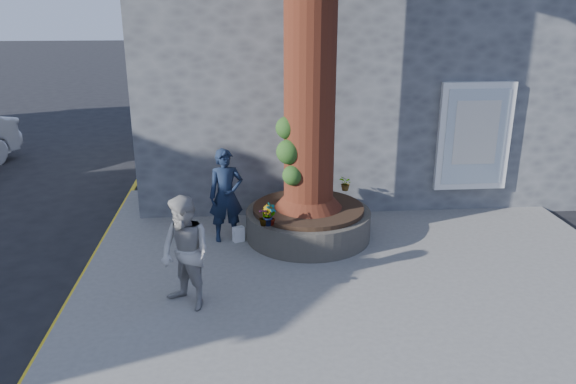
{
  "coord_description": "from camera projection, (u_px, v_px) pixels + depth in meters",
  "views": [
    {
      "loc": [
        -0.35,
        -7.62,
        4.31
      ],
      "look_at": [
        0.37,
        1.31,
        1.25
      ],
      "focal_mm": 35.0,
      "sensor_mm": 36.0,
      "label": 1
    }
  ],
  "objects": [
    {
      "name": "planter",
      "position": [
        308.0,
        222.0,
        10.42
      ],
      "size": [
        2.3,
        2.3,
        0.6
      ],
      "color": "black",
      "rests_on": "pavement"
    },
    {
      "name": "man",
      "position": [
        226.0,
        196.0,
        10.12
      ],
      "size": [
        0.69,
        0.51,
        1.72
      ],
      "primitive_type": "imported",
      "rotation": [
        0.0,
        0.0,
        0.18
      ],
      "color": "#121C31",
      "rests_on": "pavement"
    },
    {
      "name": "stone_shop",
      "position": [
        352.0,
        47.0,
        14.57
      ],
      "size": [
        10.3,
        8.3,
        6.3
      ],
      "color": "#4E5053",
      "rests_on": "ground"
    },
    {
      "name": "woman",
      "position": [
        185.0,
        254.0,
        7.87
      ],
      "size": [
        1.02,
        1.01,
        1.66
      ],
      "primitive_type": "imported",
      "rotation": [
        0.0,
        0.0,
        -0.74
      ],
      "color": "#9B9995",
      "rests_on": "pavement"
    },
    {
      "name": "plant_c",
      "position": [
        264.0,
        217.0,
        9.41
      ],
      "size": [
        0.18,
        0.18,
        0.3
      ],
      "primitive_type": "imported",
      "rotation": [
        0.0,
        0.0,
        3.06
      ],
      "color": "gray",
      "rests_on": "planter"
    },
    {
      "name": "shopping_bag",
      "position": [
        239.0,
        234.0,
        10.27
      ],
      "size": [
        0.23,
        0.19,
        0.28
      ],
      "primitive_type": "cube",
      "rotation": [
        0.0,
        0.0,
        0.4
      ],
      "color": "white",
      "rests_on": "pavement"
    },
    {
      "name": "pavement",
      "position": [
        355.0,
        261.0,
        9.65
      ],
      "size": [
        9.0,
        8.0,
        0.12
      ],
      "primitive_type": "cube",
      "color": "slate",
      "rests_on": "ground"
    },
    {
      "name": "plant_d",
      "position": [
        346.0,
        183.0,
        11.14
      ],
      "size": [
        0.32,
        0.34,
        0.3
      ],
      "primitive_type": "imported",
      "rotation": [
        0.0,
        0.0,
        5.11
      ],
      "color": "gray",
      "rests_on": "planter"
    },
    {
      "name": "plant_a",
      "position": [
        271.0,
        214.0,
        9.4
      ],
      "size": [
        0.24,
        0.25,
        0.4
      ],
      "primitive_type": "imported",
      "rotation": [
        0.0,
        0.0,
        0.87
      ],
      "color": "gray",
      "rests_on": "planter"
    },
    {
      "name": "ground",
      "position": [
        271.0,
        297.0,
        8.61
      ],
      "size": [
        120.0,
        120.0,
        0.0
      ],
      "primitive_type": "plane",
      "color": "black",
      "rests_on": "ground"
    },
    {
      "name": "plant_b",
      "position": [
        267.0,
        216.0,
        9.41
      ],
      "size": [
        0.26,
        0.26,
        0.35
      ],
      "primitive_type": "imported",
      "rotation": [
        0.0,
        0.0,
        2.13
      ],
      "color": "gray",
      "rests_on": "planter"
    },
    {
      "name": "yellow_line",
      "position": [
        85.0,
        274.0,
        9.32
      ],
      "size": [
        0.1,
        30.0,
        0.01
      ],
      "primitive_type": "cube",
      "color": "yellow",
      "rests_on": "ground"
    }
  ]
}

